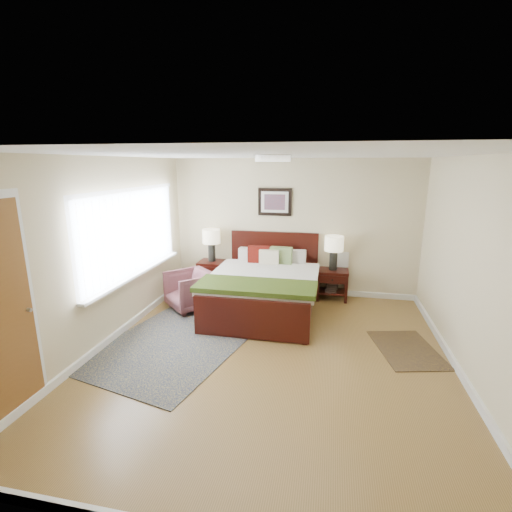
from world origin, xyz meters
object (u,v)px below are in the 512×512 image
lamp_left (211,239)px  rug_persian (175,342)px  armchair (190,290)px  nightstand_right (332,281)px  lamp_right (334,247)px  bed (264,281)px  nightstand_left (212,268)px

lamp_left → rug_persian: lamp_left is taller
lamp_left → armchair: lamp_left is taller
nightstand_right → lamp_right: lamp_right is taller
bed → rug_persian: size_ratio=0.87×
nightstand_left → lamp_right: size_ratio=0.97×
bed → lamp_left: lamp_left is taller
lamp_left → lamp_right: bearing=0.0°
armchair → bed: bearing=48.8°
nightstand_left → lamp_left: lamp_left is taller
bed → armchair: (-1.25, -0.13, -0.21)m
bed → lamp_left: 1.51m
bed → lamp_left: bearing=144.9°
nightstand_left → armchair: (-0.08, -0.93, -0.14)m
lamp_right → nightstand_left: bearing=-179.5°
lamp_left → rug_persian: bearing=-85.6°
bed → armchair: bearing=-174.1°
lamp_left → bed: bearing=-35.1°
nightstand_left → armchair: bearing=-95.1°
nightstand_left → lamp_left: 0.55m
nightstand_right → lamp_left: size_ratio=0.91×
lamp_left → lamp_right: lamp_left is taller
nightstand_left → rug_persian: (0.17, -2.17, -0.46)m
nightstand_left → lamp_right: bearing=0.5°
armchair → rug_persian: 1.30m
lamp_left → armchair: size_ratio=0.86×
nightstand_right → lamp_left: 2.37m
armchair → rug_persian: size_ratio=0.29×
lamp_right → rug_persian: 3.18m
bed → nightstand_left: 1.42m
armchair → nightstand_left: bearing=127.7°
nightstand_right → armchair: 2.53m
nightstand_right → lamp_right: size_ratio=0.91×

